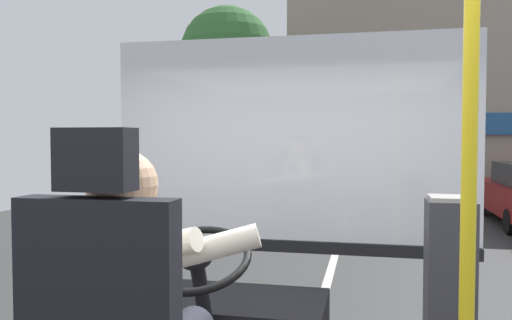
# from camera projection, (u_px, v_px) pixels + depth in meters

# --- Properties ---
(ground) EXTENTS (18.00, 44.00, 0.06)m
(ground) POSITION_uv_depth(u_px,v_px,m) (341.00, 234.00, 10.62)
(ground) COLOR #393939
(bus_driver) EXTENTS (0.78, 0.60, 0.79)m
(bus_driver) POSITION_uv_depth(u_px,v_px,m) (133.00, 301.00, 1.70)
(bus_driver) COLOR #282833
(bus_driver) RESTS_ON driver_seat
(handrail_pole) EXTENTS (0.04, 0.04, 2.07)m
(handrail_pole) POSITION_uv_depth(u_px,v_px,m) (468.00, 214.00, 1.50)
(handrail_pole) COLOR yellow
(handrail_pole) RESTS_ON bus_floor
(fare_box) EXTENTS (0.21, 0.23, 0.98)m
(fare_box) POSITION_uv_depth(u_px,v_px,m) (449.00, 301.00, 2.42)
(fare_box) COLOR #333338
(fare_box) RESTS_ON bus_floor
(windshield_panel) EXTENTS (2.50, 0.08, 1.48)m
(windshield_panel) POSITION_uv_depth(u_px,v_px,m) (290.00, 168.00, 3.53)
(windshield_panel) COLOR white
(street_tree) EXTENTS (2.45, 2.45, 5.41)m
(street_tree) POSITION_uv_depth(u_px,v_px,m) (227.00, 56.00, 13.53)
(street_tree) COLOR #4C3828
(street_tree) RESTS_ON ground
(shop_building) EXTENTS (12.23, 5.71, 6.68)m
(shop_building) POSITION_uv_depth(u_px,v_px,m) (485.00, 96.00, 16.80)
(shop_building) COLOR gray
(shop_building) RESTS_ON ground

